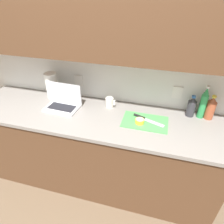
{
  "coord_description": "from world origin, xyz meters",
  "views": [
    {
      "loc": [
        0.58,
        -1.46,
        1.99
      ],
      "look_at": [
        0.19,
        -0.01,
        0.99
      ],
      "focal_mm": 32.0,
      "sensor_mm": 36.0,
      "label": 1
    }
  ],
  "objects_px": {
    "lemon_half_cut": "(140,121)",
    "bottle_water_clear": "(211,108)",
    "laptop": "(63,102)",
    "knife": "(143,118)",
    "measuring_cup": "(110,102)",
    "cutting_board": "(145,122)",
    "bottle_green_soda": "(191,107)",
    "paper_towel_roll": "(52,85)",
    "bottle_oil_tall": "(203,103)"
  },
  "relations": [
    {
      "from": "lemon_half_cut",
      "to": "bottle_water_clear",
      "type": "distance_m",
      "value": 0.66
    },
    {
      "from": "laptop",
      "to": "bottle_water_clear",
      "type": "distance_m",
      "value": 1.39
    },
    {
      "from": "bottle_water_clear",
      "to": "lemon_half_cut",
      "type": "bearing_deg",
      "value": -156.83
    },
    {
      "from": "knife",
      "to": "measuring_cup",
      "type": "relative_size",
      "value": 2.91
    },
    {
      "from": "measuring_cup",
      "to": "bottle_water_clear",
      "type": "bearing_deg",
      "value": 3.07
    },
    {
      "from": "cutting_board",
      "to": "knife",
      "type": "relative_size",
      "value": 1.4
    },
    {
      "from": "bottle_green_soda",
      "to": "paper_towel_roll",
      "type": "xyz_separation_m",
      "value": [
        -1.42,
        -0.01,
        0.04
      ]
    },
    {
      "from": "bottle_green_soda",
      "to": "measuring_cup",
      "type": "bearing_deg",
      "value": -176.28
    },
    {
      "from": "laptop",
      "to": "lemon_half_cut",
      "type": "height_order",
      "value": "laptop"
    },
    {
      "from": "cutting_board",
      "to": "paper_towel_roll",
      "type": "bearing_deg",
      "value": 168.72
    },
    {
      "from": "bottle_water_clear",
      "to": "measuring_cup",
      "type": "xyz_separation_m",
      "value": [
        -0.93,
        -0.05,
        -0.06
      ]
    },
    {
      "from": "bottle_oil_tall",
      "to": "paper_towel_roll",
      "type": "height_order",
      "value": "bottle_oil_tall"
    },
    {
      "from": "bottle_water_clear",
      "to": "paper_towel_roll",
      "type": "bearing_deg",
      "value": -179.47
    },
    {
      "from": "paper_towel_roll",
      "to": "laptop",
      "type": "bearing_deg",
      "value": -37.98
    },
    {
      "from": "laptop",
      "to": "paper_towel_roll",
      "type": "bearing_deg",
      "value": 145.36
    },
    {
      "from": "knife",
      "to": "bottle_green_soda",
      "type": "height_order",
      "value": "bottle_green_soda"
    },
    {
      "from": "laptop",
      "to": "bottle_water_clear",
      "type": "xyz_separation_m",
      "value": [
        1.38,
        0.17,
        0.05
      ]
    },
    {
      "from": "laptop",
      "to": "cutting_board",
      "type": "xyz_separation_m",
      "value": [
        0.82,
        -0.05,
        -0.05
      ]
    },
    {
      "from": "knife",
      "to": "measuring_cup",
      "type": "xyz_separation_m",
      "value": [
        -0.36,
        0.13,
        0.03
      ]
    },
    {
      "from": "laptop",
      "to": "bottle_oil_tall",
      "type": "bearing_deg",
      "value": 10.92
    },
    {
      "from": "lemon_half_cut",
      "to": "measuring_cup",
      "type": "height_order",
      "value": "measuring_cup"
    },
    {
      "from": "laptop",
      "to": "bottle_oil_tall",
      "type": "height_order",
      "value": "bottle_oil_tall"
    },
    {
      "from": "laptop",
      "to": "knife",
      "type": "relative_size",
      "value": 1.18
    },
    {
      "from": "laptop",
      "to": "bottle_green_soda",
      "type": "height_order",
      "value": "laptop"
    },
    {
      "from": "bottle_oil_tall",
      "to": "bottle_water_clear",
      "type": "height_order",
      "value": "bottle_oil_tall"
    },
    {
      "from": "lemon_half_cut",
      "to": "measuring_cup",
      "type": "distance_m",
      "value": 0.39
    },
    {
      "from": "lemon_half_cut",
      "to": "bottle_green_soda",
      "type": "bearing_deg",
      "value": 30.45
    },
    {
      "from": "bottle_water_clear",
      "to": "laptop",
      "type": "bearing_deg",
      "value": -172.81
    },
    {
      "from": "lemon_half_cut",
      "to": "bottle_oil_tall",
      "type": "relative_size",
      "value": 0.25
    },
    {
      "from": "paper_towel_roll",
      "to": "bottle_oil_tall",
      "type": "bearing_deg",
      "value": 0.55
    },
    {
      "from": "bottle_green_soda",
      "to": "knife",
      "type": "bearing_deg",
      "value": -156.08
    },
    {
      "from": "laptop",
      "to": "cutting_board",
      "type": "height_order",
      "value": "laptop"
    },
    {
      "from": "laptop",
      "to": "measuring_cup",
      "type": "distance_m",
      "value": 0.46
    },
    {
      "from": "cutting_board",
      "to": "bottle_oil_tall",
      "type": "relative_size",
      "value": 1.28
    },
    {
      "from": "knife",
      "to": "laptop",
      "type": "bearing_deg",
      "value": -160.52
    },
    {
      "from": "lemon_half_cut",
      "to": "paper_towel_roll",
      "type": "xyz_separation_m",
      "value": [
        -0.98,
        0.24,
        0.11
      ]
    },
    {
      "from": "lemon_half_cut",
      "to": "bottle_water_clear",
      "type": "relative_size",
      "value": 0.34
    },
    {
      "from": "bottle_water_clear",
      "to": "paper_towel_roll",
      "type": "distance_m",
      "value": 1.58
    },
    {
      "from": "knife",
      "to": "bottle_oil_tall",
      "type": "xyz_separation_m",
      "value": [
        0.5,
        0.18,
        0.13
      ]
    },
    {
      "from": "bottle_green_soda",
      "to": "measuring_cup",
      "type": "xyz_separation_m",
      "value": [
        -0.77,
        -0.05,
        -0.05
      ]
    },
    {
      "from": "laptop",
      "to": "bottle_oil_tall",
      "type": "xyz_separation_m",
      "value": [
        1.31,
        0.17,
        0.09
      ]
    },
    {
      "from": "knife",
      "to": "lemon_half_cut",
      "type": "distance_m",
      "value": 0.08
    },
    {
      "from": "knife",
      "to": "bottle_water_clear",
      "type": "height_order",
      "value": "bottle_water_clear"
    },
    {
      "from": "lemon_half_cut",
      "to": "paper_towel_roll",
      "type": "bearing_deg",
      "value": 166.18
    },
    {
      "from": "measuring_cup",
      "to": "laptop",
      "type": "bearing_deg",
      "value": -164.42
    },
    {
      "from": "lemon_half_cut",
      "to": "measuring_cup",
      "type": "relative_size",
      "value": 0.79
    },
    {
      "from": "lemon_half_cut",
      "to": "bottle_oil_tall",
      "type": "distance_m",
      "value": 0.6
    },
    {
      "from": "lemon_half_cut",
      "to": "bottle_water_clear",
      "type": "xyz_separation_m",
      "value": [
        0.6,
        0.26,
        0.08
      ]
    },
    {
      "from": "lemon_half_cut",
      "to": "cutting_board",
      "type": "bearing_deg",
      "value": 40.12
    },
    {
      "from": "cutting_board",
      "to": "lemon_half_cut",
      "type": "xyz_separation_m",
      "value": [
        -0.04,
        -0.04,
        0.02
      ]
    }
  ]
}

